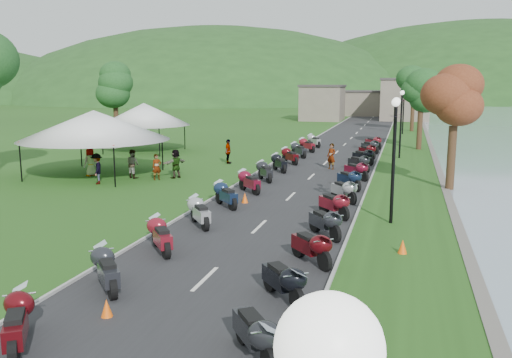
% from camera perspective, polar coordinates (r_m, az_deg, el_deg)
% --- Properties ---
extents(road, '(7.00, 120.00, 0.02)m').
position_cam_1_polar(road, '(44.72, 8.46, 2.78)').
color(road, '#272729').
rests_on(road, ground).
extents(hills_backdrop, '(360.00, 120.00, 76.00)m').
position_cam_1_polar(hills_backdrop, '(204.18, 14.19, 8.24)').
color(hills_backdrop, '#285621').
rests_on(hills_backdrop, ground).
extents(far_building, '(18.00, 16.00, 5.00)m').
position_cam_1_polar(far_building, '(89.40, 10.90, 7.93)').
color(far_building, '#796C5E').
rests_on(far_building, ground).
extents(moto_row_left, '(2.60, 47.52, 1.10)m').
position_cam_1_polar(moto_row_left, '(26.38, -1.83, -1.01)').
color(moto_row_left, '#331411').
rests_on(moto_row_left, ground).
extents(moto_row_right, '(2.60, 39.85, 1.10)m').
position_cam_1_polar(moto_row_right, '(29.30, 9.80, -0.04)').
color(moto_row_right, '#331411').
rests_on(moto_row_right, ground).
extents(vendor_tent_main, '(6.04, 6.04, 4.00)m').
position_cam_1_polar(vendor_tent_main, '(34.46, -16.58, 3.63)').
color(vendor_tent_main, white).
rests_on(vendor_tent_main, ground).
extents(vendor_tent_side, '(4.95, 4.95, 4.00)m').
position_cam_1_polar(vendor_tent_side, '(45.59, -11.64, 5.33)').
color(vendor_tent_side, white).
rests_on(vendor_tent_side, ground).
extents(tree_lakeside, '(2.78, 2.78, 7.71)m').
position_cam_1_polar(tree_lakeside, '(30.37, 20.11, 6.14)').
color(tree_lakeside, '#245A23').
rests_on(tree_lakeside, ground).
extents(pedestrian_a, '(0.68, 0.68, 1.53)m').
position_cam_1_polar(pedestrian_a, '(32.37, -10.36, -0.08)').
color(pedestrian_a, slate).
rests_on(pedestrian_a, ground).
extents(pedestrian_b, '(0.95, 0.77, 1.72)m').
position_cam_1_polar(pedestrian_b, '(33.28, -12.79, 0.11)').
color(pedestrian_b, slate).
rests_on(pedestrian_b, ground).
extents(pedestrian_c, '(0.94, 1.21, 1.74)m').
position_cam_1_polar(pedestrian_c, '(31.83, -16.33, -0.50)').
color(pedestrian_c, slate).
rests_on(pedestrian_c, ground).
extents(traffic_cone_near, '(0.30, 0.30, 0.46)m').
position_cam_1_polar(traffic_cone_near, '(14.01, -15.44, -12.99)').
color(traffic_cone_near, '#F2590C').
rests_on(traffic_cone_near, ground).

